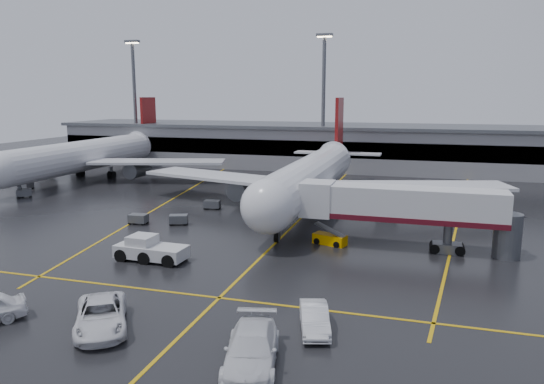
% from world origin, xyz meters
% --- Properties ---
extents(ground, '(220.00, 220.00, 0.00)m').
position_xyz_m(ground, '(0.00, 0.00, 0.00)').
color(ground, black).
rests_on(ground, ground).
extents(apron_line_centre, '(0.25, 90.00, 0.02)m').
position_xyz_m(apron_line_centre, '(0.00, 0.00, 0.01)').
color(apron_line_centre, gold).
rests_on(apron_line_centre, ground).
extents(apron_line_stop, '(60.00, 0.25, 0.02)m').
position_xyz_m(apron_line_stop, '(0.00, -22.00, 0.01)').
color(apron_line_stop, gold).
rests_on(apron_line_stop, ground).
extents(apron_line_left, '(9.99, 69.35, 0.02)m').
position_xyz_m(apron_line_left, '(-20.00, 10.00, 0.01)').
color(apron_line_left, gold).
rests_on(apron_line_left, ground).
extents(apron_line_right, '(7.57, 69.64, 0.02)m').
position_xyz_m(apron_line_right, '(18.00, 10.00, 0.01)').
color(apron_line_right, gold).
rests_on(apron_line_right, ground).
extents(terminal, '(122.00, 19.00, 8.60)m').
position_xyz_m(terminal, '(0.00, 47.93, 4.32)').
color(terminal, gray).
rests_on(terminal, ground).
extents(light_mast_left, '(3.00, 1.20, 25.45)m').
position_xyz_m(light_mast_left, '(-45.00, 42.00, 14.47)').
color(light_mast_left, '#595B60').
rests_on(light_mast_left, ground).
extents(light_mast_mid, '(3.00, 1.20, 25.45)m').
position_xyz_m(light_mast_mid, '(-5.00, 42.00, 14.47)').
color(light_mast_mid, '#595B60').
rests_on(light_mast_mid, ground).
extents(main_airliner, '(48.80, 45.60, 14.10)m').
position_xyz_m(main_airliner, '(0.00, 9.70, 4.21)').
color(main_airliner, silver).
rests_on(main_airliner, ground).
extents(second_airliner, '(48.80, 45.60, 14.10)m').
position_xyz_m(second_airliner, '(-42.00, 21.70, 4.21)').
color(second_airliner, silver).
rests_on(second_airliner, ground).
extents(jet_bridge, '(19.90, 3.40, 6.05)m').
position_xyz_m(jet_bridge, '(11.87, -6.00, 3.93)').
color(jet_bridge, silver).
rests_on(jet_bridge, ground).
extents(pushback_tractor, '(6.43, 2.96, 2.26)m').
position_xyz_m(pushback_tractor, '(-9.14, -15.72, 0.90)').
color(pushback_tractor, silver).
rests_on(pushback_tractor, ground).
extents(belt_loader, '(3.49, 2.31, 2.04)m').
position_xyz_m(belt_loader, '(5.18, -6.40, 0.50)').
color(belt_loader, '#EA9C00').
rests_on(belt_loader, ground).
extents(service_van_a, '(5.99, 7.05, 1.80)m').
position_xyz_m(service_van_a, '(-5.07, -28.68, 0.90)').
color(service_van_a, white).
rests_on(service_van_a, ground).
extents(service_van_b, '(4.20, 7.21, 1.96)m').
position_xyz_m(service_van_b, '(5.25, -30.25, 0.98)').
color(service_van_b, silver).
rests_on(service_van_b, ground).
extents(service_van_c, '(2.90, 5.00, 1.56)m').
position_xyz_m(service_van_c, '(7.57, -25.07, 0.78)').
color(service_van_c, white).
rests_on(service_van_c, ground).
extents(baggage_cart_a, '(2.33, 1.92, 1.12)m').
position_xyz_m(baggage_cart_a, '(-12.47, -3.54, 0.63)').
color(baggage_cart_a, '#595B60').
rests_on(baggage_cart_a, ground).
extents(baggage_cart_b, '(2.09, 1.44, 1.12)m').
position_xyz_m(baggage_cart_b, '(-16.96, -4.57, 0.63)').
color(baggage_cart_b, '#595B60').
rests_on(baggage_cart_b, ground).
extents(baggage_cart_c, '(2.17, 1.57, 1.12)m').
position_xyz_m(baggage_cart_c, '(-12.03, 4.99, 0.63)').
color(baggage_cart_c, '#595B60').
rests_on(baggage_cart_c, ground).
extents(baggage_cart_d, '(2.27, 1.78, 1.12)m').
position_xyz_m(baggage_cart_d, '(-45.54, 10.28, 0.63)').
color(baggage_cart_d, '#595B60').
rests_on(baggage_cart_d, ground).
extents(baggage_cart_e, '(2.35, 2.32, 1.12)m').
position_xyz_m(baggage_cart_e, '(-40.77, 4.47, 0.63)').
color(baggage_cart_e, '#595B60').
rests_on(baggage_cart_e, ground).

